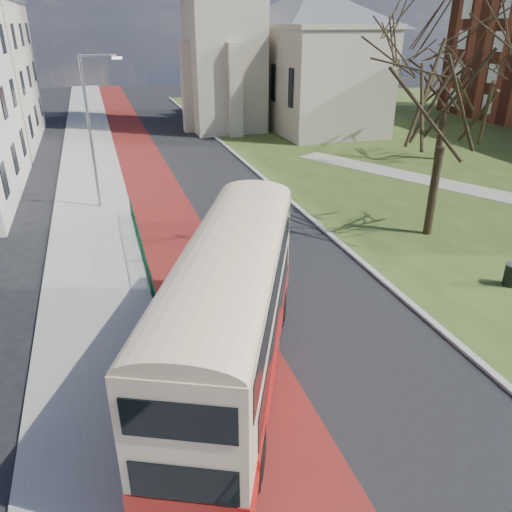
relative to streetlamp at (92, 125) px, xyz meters
name	(u,v)px	position (x,y,z in m)	size (l,w,h in m)	color
ground	(290,399)	(4.35, -18.00, -4.59)	(160.00, 160.00, 0.00)	black
road_carriageway	(198,188)	(5.85, 2.00, -4.59)	(9.00, 120.00, 0.01)	black
bus_lane	(155,192)	(3.15, 2.00, -4.59)	(3.40, 120.00, 0.01)	#591414
pavement_west	(91,197)	(-0.65, 2.00, -4.53)	(4.00, 120.00, 0.12)	gray
kerb_west	(125,194)	(1.35, 2.00, -4.53)	(0.25, 120.00, 0.13)	#999993
kerb_east	(257,173)	(10.45, 4.00, -4.53)	(0.25, 80.00, 0.13)	#999993
grass_green	(493,153)	(30.35, 4.00, -4.57)	(40.00, 80.00, 0.04)	#344B1B
pedestrian_railing	(162,325)	(1.40, -14.00, -4.04)	(0.07, 24.00, 1.12)	#0D3A20
streetlamp	(92,125)	(0.00, 0.00, 0.00)	(2.13, 0.18, 8.00)	gray
bus	(232,308)	(3.07, -16.80, -2.10)	(6.60, 10.51, 4.37)	#AD1410
winter_tree_near	(453,69)	(15.13, -8.89, 3.11)	(8.52, 8.52, 11.06)	#2D2416
winter_tree_far	(451,68)	(24.76, 3.64, 1.99)	(7.26, 7.26, 9.45)	black
litter_bin	(511,274)	(15.04, -14.48, -4.08)	(0.78, 0.78, 0.95)	black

